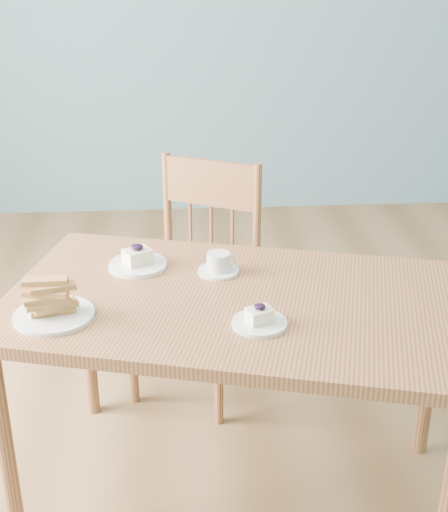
% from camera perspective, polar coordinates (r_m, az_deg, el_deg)
% --- Properties ---
extents(room, '(5.01, 5.01, 2.71)m').
position_cam_1_polar(room, '(2.01, 9.51, 15.40)').
color(room, olive).
rests_on(room, ground).
extents(dining_table, '(1.46, 1.06, 0.70)m').
position_cam_1_polar(dining_table, '(2.07, 1.00, -5.11)').
color(dining_table, '#A2673D').
rests_on(dining_table, ground).
extents(dining_chair, '(0.54, 0.53, 0.90)m').
position_cam_1_polar(dining_chair, '(2.70, -2.15, -1.92)').
color(dining_chair, '#A2673D').
rests_on(dining_chair, ground).
extents(cheesecake_plate_near, '(0.15, 0.15, 0.06)m').
position_cam_1_polar(cheesecake_plate_near, '(1.89, 2.85, -5.12)').
color(cheesecake_plate_near, silver).
rests_on(cheesecake_plate_near, dining_table).
extents(cheesecake_plate_far, '(0.18, 0.18, 0.08)m').
position_cam_1_polar(cheesecake_plate_far, '(2.23, -6.91, -0.42)').
color(cheesecake_plate_far, silver).
rests_on(cheesecake_plate_far, dining_table).
extents(coffee_cup, '(0.13, 0.13, 0.06)m').
position_cam_1_polar(coffee_cup, '(2.18, -0.42, -0.66)').
color(coffee_cup, silver).
rests_on(coffee_cup, dining_table).
extents(biscotti_plate, '(0.22, 0.22, 0.12)m').
position_cam_1_polar(biscotti_plate, '(1.97, -13.52, -3.79)').
color(biscotti_plate, silver).
rests_on(biscotti_plate, dining_table).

